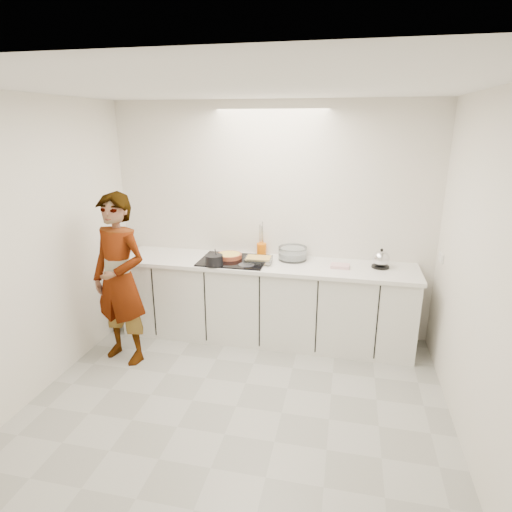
% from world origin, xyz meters
% --- Properties ---
extents(floor, '(3.60, 3.20, 0.00)m').
position_xyz_m(floor, '(0.00, 0.00, 0.00)').
color(floor, '#AAAAA2').
rests_on(floor, ground).
extents(ceiling, '(3.60, 3.20, 0.00)m').
position_xyz_m(ceiling, '(0.00, 0.00, 2.60)').
color(ceiling, white).
rests_on(ceiling, wall_back).
extents(wall_back, '(3.60, 0.00, 2.60)m').
position_xyz_m(wall_back, '(0.00, 1.60, 1.30)').
color(wall_back, silver).
rests_on(wall_back, ground).
extents(wall_front, '(3.60, 0.00, 2.60)m').
position_xyz_m(wall_front, '(0.00, -1.60, 1.30)').
color(wall_front, silver).
rests_on(wall_front, ground).
extents(wall_left, '(0.00, 3.20, 2.60)m').
position_xyz_m(wall_left, '(-1.80, 0.00, 1.30)').
color(wall_left, silver).
rests_on(wall_left, ground).
extents(wall_right, '(0.02, 3.20, 2.60)m').
position_xyz_m(wall_right, '(1.80, 0.02, 1.30)').
color(wall_right, silver).
rests_on(wall_right, ground).
extents(base_cabinets, '(3.20, 0.58, 0.87)m').
position_xyz_m(base_cabinets, '(0.00, 1.28, 0.43)').
color(base_cabinets, silver).
rests_on(base_cabinets, floor).
extents(countertop, '(3.24, 0.64, 0.04)m').
position_xyz_m(countertop, '(0.00, 1.28, 0.89)').
color(countertop, white).
rests_on(countertop, base_cabinets).
extents(hob, '(0.72, 0.54, 0.01)m').
position_xyz_m(hob, '(-0.35, 1.26, 0.92)').
color(hob, black).
rests_on(hob, countertop).
extents(tart_dish, '(0.31, 0.31, 0.05)m').
position_xyz_m(tart_dish, '(-0.41, 1.32, 0.95)').
color(tart_dish, '#AC4C2E').
rests_on(tart_dish, hob).
extents(saucepan, '(0.25, 0.25, 0.18)m').
position_xyz_m(saucepan, '(-0.50, 1.05, 0.98)').
color(saucepan, black).
rests_on(saucepan, hob).
extents(baking_dish, '(0.29, 0.22, 0.06)m').
position_xyz_m(baking_dish, '(-0.06, 1.23, 0.95)').
color(baking_dish, silver).
rests_on(baking_dish, hob).
extents(mixing_bowl, '(0.40, 0.40, 0.15)m').
position_xyz_m(mixing_bowl, '(0.28, 1.44, 0.98)').
color(mixing_bowl, silver).
rests_on(mixing_bowl, countertop).
extents(tea_towel, '(0.20, 0.15, 0.03)m').
position_xyz_m(tea_towel, '(0.80, 1.28, 0.93)').
color(tea_towel, white).
rests_on(tea_towel, countertop).
extents(kettle, '(0.20, 0.20, 0.21)m').
position_xyz_m(kettle, '(1.21, 1.37, 1.00)').
color(kettle, black).
rests_on(kettle, countertop).
extents(utensil_crock, '(0.13, 0.13, 0.14)m').
position_xyz_m(utensil_crock, '(-0.09, 1.55, 0.98)').
color(utensil_crock, orange).
rests_on(utensil_crock, countertop).
extents(cook, '(0.72, 0.57, 1.74)m').
position_xyz_m(cook, '(-1.33, 0.55, 0.87)').
color(cook, silver).
rests_on(cook, floor).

